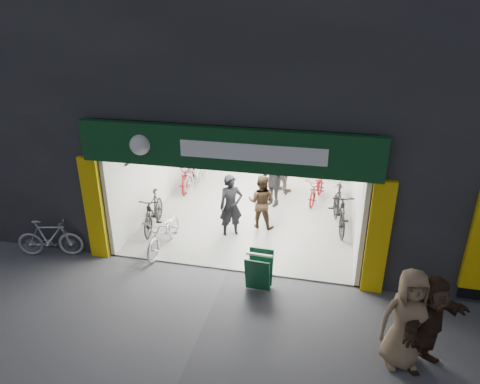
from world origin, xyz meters
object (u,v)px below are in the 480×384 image
(parked_bike, at_px, (50,238))
(pedestrian_near, at_px, (407,319))
(sandwich_board, at_px, (259,270))
(bike_left_front, at_px, (164,232))
(bike_right_front, at_px, (339,209))

(parked_bike, xyz_separation_m, pedestrian_near, (8.07, -1.78, 0.45))
(parked_bike, bearing_deg, sandwich_board, -105.38)
(bike_left_front, relative_size, parked_bike, 1.14)
(bike_left_front, distance_m, pedestrian_near, 6.07)
(bike_right_front, height_order, sandwich_board, bike_right_front)
(bike_left_front, relative_size, pedestrian_near, 0.99)
(bike_right_front, height_order, pedestrian_near, pedestrian_near)
(bike_left_front, xyz_separation_m, bike_right_front, (4.30, 2.11, 0.11))
(parked_bike, distance_m, pedestrian_near, 8.28)
(sandwich_board, bearing_deg, bike_left_front, 159.58)
(bike_left_front, height_order, bike_right_front, bike_right_front)
(sandwich_board, bearing_deg, pedestrian_near, -27.22)
(bike_right_front, bearing_deg, bike_left_front, -162.32)
(parked_bike, bearing_deg, bike_right_front, -79.80)
(bike_left_front, xyz_separation_m, parked_bike, (-2.64, -0.90, 0.00))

